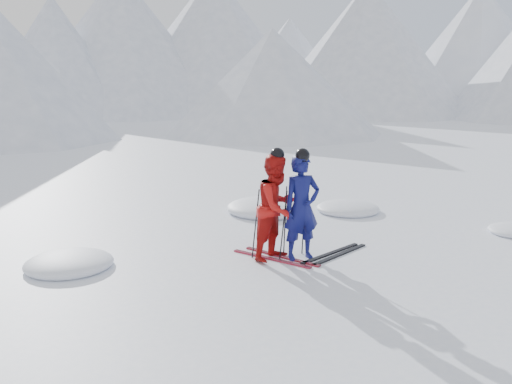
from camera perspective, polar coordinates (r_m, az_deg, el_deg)
ground at (r=11.58m, az=8.92°, el=-4.79°), size 160.00×160.00×0.00m
mountain_range at (r=45.64m, az=-16.62°, el=15.37°), size 106.15×62.94×15.53m
skier_blue at (r=9.91m, az=4.83°, el=-1.62°), size 0.78×0.57×1.95m
skier_red at (r=9.88m, az=2.21°, el=-1.60°), size 1.14×1.01×1.96m
pole_blue_left at (r=9.93m, az=2.90°, el=-3.50°), size 0.13×0.09×1.30m
pole_blue_right at (r=10.33m, az=5.05°, el=-2.95°), size 0.13×0.08×1.30m
pole_red_left at (r=10.00m, az=-0.04°, el=-3.36°), size 0.13×0.10×1.30m
pole_red_right at (r=10.25m, az=3.09°, el=-3.01°), size 0.13×0.09×1.30m
ski_worn_left at (r=10.08m, az=1.60°, el=-7.03°), size 0.68×1.62×0.03m
ski_worn_right at (r=10.21m, az=2.72°, el=-6.80°), size 0.57×1.65×0.03m
ski_loose_a at (r=10.48m, az=7.85°, el=-6.41°), size 1.68×0.46×0.03m
ski_loose_b at (r=10.44m, az=8.80°, el=-6.51°), size 1.67×0.52×0.03m
snow_lumps at (r=12.73m, az=2.28°, el=-3.17°), size 10.09×6.23×0.45m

